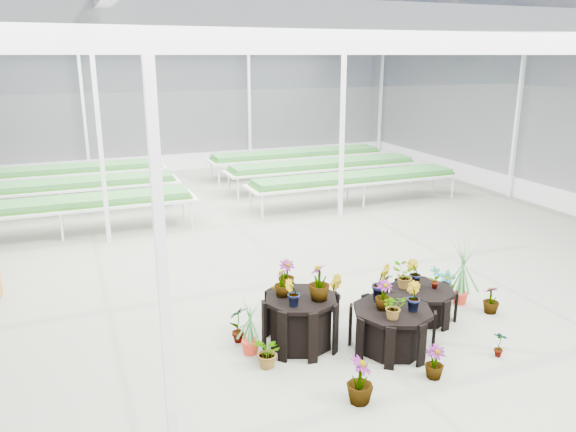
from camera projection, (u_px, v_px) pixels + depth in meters
name	position (u px, v px, depth m)	size (l,w,h in m)	color
ground_plane	(294.00, 287.00, 10.55)	(24.00, 24.00, 0.00)	gray
greenhouse_shell	(294.00, 169.00, 9.93)	(18.00, 24.00, 4.50)	white
steel_frame	(294.00, 169.00, 9.93)	(18.00, 24.00, 4.50)	silver
nursery_benches	(203.00, 185.00, 16.86)	(16.00, 7.00, 0.84)	silver
plinth_tall	(301.00, 321.00, 8.35)	(1.13, 1.13, 0.77)	black
plinth_mid	(392.00, 328.00, 8.26)	(1.21, 1.21, 0.64)	black
plinth_low	(421.00, 303.00, 9.26)	(1.12, 1.12, 0.50)	black
nursery_plants	(365.00, 300.00, 8.65)	(4.58, 3.16, 1.34)	#306C31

